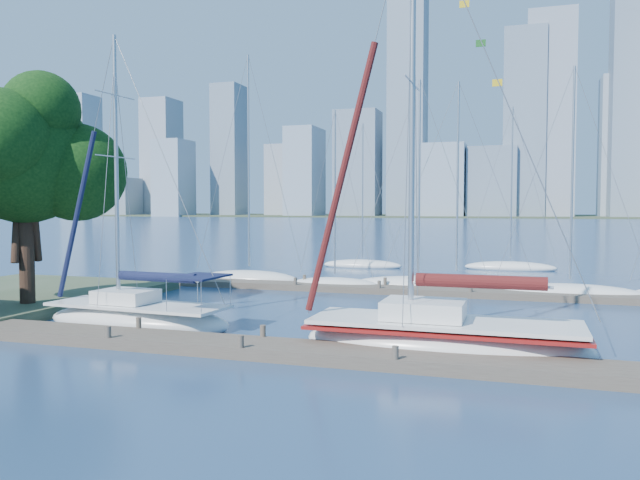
% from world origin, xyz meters
% --- Properties ---
extents(ground, '(700.00, 700.00, 0.00)m').
position_xyz_m(ground, '(0.00, 0.00, 0.00)').
color(ground, navy).
rests_on(ground, ground).
extents(near_dock, '(26.00, 2.00, 0.40)m').
position_xyz_m(near_dock, '(0.00, 0.00, 0.20)').
color(near_dock, '#483D34').
rests_on(near_dock, ground).
extents(far_dock, '(30.00, 1.80, 0.36)m').
position_xyz_m(far_dock, '(2.00, 16.00, 0.18)').
color(far_dock, '#483D34').
rests_on(far_dock, ground).
extents(far_shore, '(800.00, 100.00, 1.50)m').
position_xyz_m(far_shore, '(0.00, 320.00, 0.00)').
color(far_shore, '#38472D').
rests_on(far_shore, ground).
extents(tree, '(8.24, 7.51, 10.87)m').
position_xyz_m(tree, '(-12.97, 4.02, 7.30)').
color(tree, black).
rests_on(tree, ground).
extents(sailboat_navy, '(8.33, 3.22, 12.42)m').
position_xyz_m(sailboat_navy, '(-6.34, 2.81, 0.97)').
color(sailboat_navy, white).
rests_on(sailboat_navy, ground).
extents(sailboat_maroon, '(9.61, 3.20, 16.15)m').
position_xyz_m(sailboat_maroon, '(6.07, 1.96, 1.19)').
color(sailboat_maroon, white).
rests_on(sailboat_maroon, ground).
extents(bg_boat_0, '(7.15, 4.52, 15.03)m').
position_xyz_m(bg_boat_0, '(-8.30, 18.19, 0.30)').
color(bg_boat_0, white).
rests_on(bg_boat_0, ground).
extents(bg_boat_1, '(5.98, 4.01, 10.99)m').
position_xyz_m(bg_boat_1, '(-2.13, 17.04, 0.23)').
color(bg_boat_1, white).
rests_on(bg_boat_1, ground).
extents(bg_boat_2, '(8.29, 3.87, 12.72)m').
position_xyz_m(bg_boat_2, '(2.76, 17.98, 0.27)').
color(bg_boat_2, white).
rests_on(bg_boat_2, ground).
extents(bg_boat_3, '(9.13, 4.17, 12.71)m').
position_xyz_m(bg_boat_3, '(4.88, 19.12, 0.27)').
color(bg_boat_3, white).
rests_on(bg_boat_3, ground).
extents(bg_boat_4, '(8.05, 3.29, 12.76)m').
position_xyz_m(bg_boat_4, '(11.10, 17.15, 0.26)').
color(bg_boat_4, white).
rests_on(bg_boat_4, ground).
extents(bg_boat_6, '(6.77, 3.68, 11.94)m').
position_xyz_m(bg_boat_6, '(-3.70, 30.29, 0.23)').
color(bg_boat_6, white).
rests_on(bg_boat_6, ground).
extents(bg_boat_7, '(7.26, 3.66, 12.98)m').
position_xyz_m(bg_boat_7, '(7.81, 31.97, 0.24)').
color(bg_boat_7, white).
rests_on(bg_boat_7, ground).
extents(skyline, '(501.43, 51.31, 114.29)m').
position_xyz_m(skyline, '(22.38, 290.31, 36.41)').
color(skyline, '#8396A9').
rests_on(skyline, ground).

